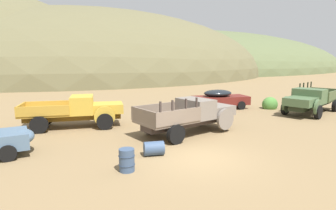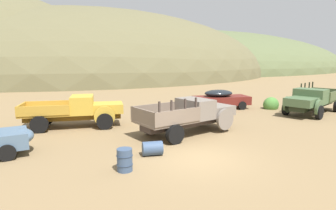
% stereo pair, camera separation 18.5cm
% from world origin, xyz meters
% --- Properties ---
extents(ground_plane, '(300.00, 300.00, 0.00)m').
position_xyz_m(ground_plane, '(0.00, 0.00, 0.00)').
color(ground_plane, olive).
extents(hill_distant, '(88.31, 72.08, 31.05)m').
position_xyz_m(hill_distant, '(12.82, 62.44, 0.00)').
color(hill_distant, brown).
rests_on(hill_distant, ground).
extents(hill_far_right, '(118.11, 65.26, 25.56)m').
position_xyz_m(hill_far_right, '(49.69, 67.62, 0.00)').
color(hill_far_right, '#56603D').
rests_on(hill_far_right, ground).
extents(truck_faded_yellow, '(6.12, 3.58, 1.89)m').
position_xyz_m(truck_faded_yellow, '(-2.94, 7.98, 0.99)').
color(truck_faded_yellow, brown).
rests_on(truck_faded_yellow, ground).
extents(truck_primer_gray, '(6.03, 3.07, 2.16)m').
position_xyz_m(truck_primer_gray, '(2.16, 3.56, 1.02)').
color(truck_primer_gray, '#3D322D').
rests_on(truck_primer_gray, ground).
extents(car_oxblood, '(5.05, 2.99, 1.57)m').
position_xyz_m(car_oxblood, '(8.69, 8.77, 0.82)').
color(car_oxblood, maroon).
rests_on(car_oxblood, ground).
extents(truck_weathered_green, '(6.76, 3.83, 2.16)m').
position_xyz_m(truck_weathered_green, '(12.79, 3.72, 1.01)').
color(truck_weathered_green, '#232B1B').
rests_on(truck_weathered_green, ground).
extents(oil_drum_spare, '(0.61, 0.61, 0.85)m').
position_xyz_m(oil_drum_spare, '(-3.13, 0.17, 0.42)').
color(oil_drum_spare, '#384C6B').
rests_on(oil_drum_spare, ground).
extents(oil_drum_tipped, '(0.98, 0.82, 0.61)m').
position_xyz_m(oil_drum_tipped, '(-1.48, 1.22, 0.30)').
color(oil_drum_tipped, '#384C6B').
rests_on(oil_drum_tipped, ground).
extents(bush_front_left, '(1.41, 1.22, 1.24)m').
position_xyz_m(bush_front_left, '(12.11, 6.74, 0.30)').
color(bush_front_left, '#4C8438').
rests_on(bush_front_left, ground).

